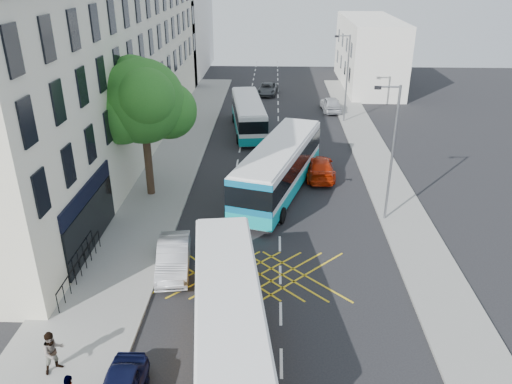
# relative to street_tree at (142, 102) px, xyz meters

# --- Properties ---
(ground) EXTENTS (120.00, 120.00, 0.00)m
(ground) POSITION_rel_street_tree_xyz_m (8.51, -14.97, -6.29)
(ground) COLOR black
(ground) RESTS_ON ground
(pavement_left) EXTENTS (5.00, 70.00, 0.15)m
(pavement_left) POSITION_rel_street_tree_xyz_m (0.01, 0.03, -6.22)
(pavement_left) COLOR gray
(pavement_left) RESTS_ON ground
(pavement_right) EXTENTS (3.00, 70.00, 0.15)m
(pavement_right) POSITION_rel_street_tree_xyz_m (16.01, 0.03, -6.22)
(pavement_right) COLOR gray
(pavement_right) RESTS_ON ground
(terrace_main) EXTENTS (8.30, 45.00, 13.50)m
(terrace_main) POSITION_rel_street_tree_xyz_m (-5.49, 9.52, 0.46)
(terrace_main) COLOR #EAE6C4
(terrace_main) RESTS_ON ground
(terrace_far) EXTENTS (8.00, 20.00, 10.00)m
(terrace_far) POSITION_rel_street_tree_xyz_m (-5.49, 40.03, -1.29)
(terrace_far) COLOR silver
(terrace_far) RESTS_ON ground
(building_right) EXTENTS (6.00, 18.00, 8.00)m
(building_right) POSITION_rel_street_tree_xyz_m (19.51, 33.03, -2.29)
(building_right) COLOR silver
(building_right) RESTS_ON ground
(street_tree) EXTENTS (6.30, 5.70, 8.80)m
(street_tree) POSITION_rel_street_tree_xyz_m (0.00, 0.00, 0.00)
(street_tree) COLOR #382619
(street_tree) RESTS_ON pavement_left
(lamp_near) EXTENTS (1.45, 0.15, 8.00)m
(lamp_near) POSITION_rel_street_tree_xyz_m (14.71, -2.97, -1.68)
(lamp_near) COLOR slate
(lamp_near) RESTS_ON pavement_right
(lamp_far) EXTENTS (1.45, 0.15, 8.00)m
(lamp_far) POSITION_rel_street_tree_xyz_m (14.71, 17.03, -1.68)
(lamp_far) COLOR slate
(lamp_far) RESTS_ON pavement_right
(railings) EXTENTS (0.08, 5.60, 1.14)m
(railings) POSITION_rel_street_tree_xyz_m (-1.19, -9.67, -5.57)
(railings) COLOR black
(railings) RESTS_ON pavement_left
(bus_near) EXTENTS (4.02, 11.16, 3.07)m
(bus_near) POSITION_rel_street_tree_xyz_m (6.42, -14.14, -4.68)
(bus_near) COLOR silver
(bus_near) RESTS_ON ground
(bus_mid) EXTENTS (6.17, 12.45, 3.42)m
(bus_mid) POSITION_rel_street_tree_xyz_m (8.46, 0.74, -4.49)
(bus_mid) COLOR silver
(bus_mid) RESTS_ON ground
(bus_far) EXTENTS (3.77, 10.60, 2.91)m
(bus_far) POSITION_rel_street_tree_xyz_m (5.77, 13.96, -4.76)
(bus_far) COLOR silver
(bus_far) RESTS_ON ground
(parked_car_silver) EXTENTS (2.09, 4.58, 1.46)m
(parked_car_silver) POSITION_rel_street_tree_xyz_m (3.17, -8.71, -5.56)
(parked_car_silver) COLOR #A3A5AB
(parked_car_silver) RESTS_ON ground
(red_hatchback) EXTENTS (2.04, 4.95, 1.43)m
(red_hatchback) POSITION_rel_street_tree_xyz_m (11.39, 3.61, -5.58)
(red_hatchback) COLOR red
(red_hatchback) RESTS_ON ground
(distant_car_grey) EXTENTS (2.61, 4.79, 1.27)m
(distant_car_grey) POSITION_rel_street_tree_xyz_m (7.29, 27.89, -5.66)
(distant_car_grey) COLOR #44484D
(distant_car_grey) RESTS_ON ground
(distant_car_silver) EXTENTS (2.08, 4.55, 1.51)m
(distant_car_silver) POSITION_rel_street_tree_xyz_m (13.92, 20.96, -5.54)
(distant_car_silver) COLOR #B0B2B8
(distant_car_silver) RESTS_ON ground
(pedestrian_near) EXTENTS (1.07, 1.07, 1.74)m
(pedestrian_near) POSITION_rel_street_tree_xyz_m (0.04, -15.76, -5.27)
(pedestrian_near) COLOR gray
(pedestrian_near) RESTS_ON pavement_left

